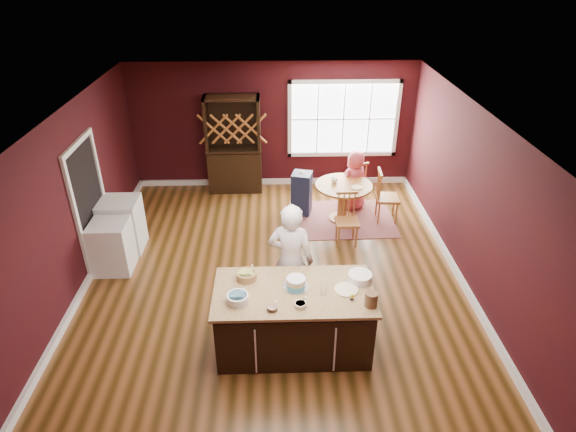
# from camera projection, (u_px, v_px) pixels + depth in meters

# --- Properties ---
(room_shell) EXTENTS (7.00, 7.00, 7.00)m
(room_shell) POSITION_uv_depth(u_px,v_px,m) (273.00, 202.00, 7.20)
(room_shell) COLOR brown
(room_shell) RESTS_ON ground
(window) EXTENTS (2.36, 0.10, 1.66)m
(window) POSITION_uv_depth(u_px,v_px,m) (343.00, 119.00, 10.18)
(window) COLOR white
(window) RESTS_ON room_shell
(doorway) EXTENTS (0.08, 1.26, 2.13)m
(doorway) POSITION_uv_depth(u_px,v_px,m) (91.00, 206.00, 7.80)
(doorway) COLOR white
(doorway) RESTS_ON room_shell
(kitchen_island) EXTENTS (2.03, 1.06, 0.92)m
(kitchen_island) POSITION_uv_depth(u_px,v_px,m) (294.00, 320.00, 6.28)
(kitchen_island) COLOR black
(kitchen_island) RESTS_ON ground
(dining_table) EXTENTS (1.09, 1.09, 0.75)m
(dining_table) POSITION_uv_depth(u_px,v_px,m) (343.00, 195.00, 9.22)
(dining_table) COLOR brown
(dining_table) RESTS_ON ground
(baker) EXTENTS (0.72, 0.55, 1.77)m
(baker) POSITION_uv_depth(u_px,v_px,m) (291.00, 261.00, 6.68)
(baker) COLOR silver
(baker) RESTS_ON ground
(layer_cake) EXTENTS (0.34, 0.34, 0.14)m
(layer_cake) POSITION_uv_depth(u_px,v_px,m) (296.00, 283.00, 6.08)
(layer_cake) COLOR white
(layer_cake) RESTS_ON kitchen_island
(bowl_blue) EXTENTS (0.27, 0.27, 0.10)m
(bowl_blue) POSITION_uv_depth(u_px,v_px,m) (238.00, 298.00, 5.83)
(bowl_blue) COLOR white
(bowl_blue) RESTS_ON kitchen_island
(bowl_yellow) EXTENTS (0.26, 0.26, 0.10)m
(bowl_yellow) POSITION_uv_depth(u_px,v_px,m) (247.00, 276.00, 6.24)
(bowl_yellow) COLOR #A07A46
(bowl_yellow) RESTS_ON kitchen_island
(bowl_pink) EXTENTS (0.13, 0.13, 0.05)m
(bowl_pink) POSITION_uv_depth(u_px,v_px,m) (272.00, 309.00, 5.71)
(bowl_pink) COLOR white
(bowl_pink) RESTS_ON kitchen_island
(bowl_olive) EXTENTS (0.15, 0.15, 0.06)m
(bowl_olive) POSITION_uv_depth(u_px,v_px,m) (300.00, 305.00, 5.76)
(bowl_olive) COLOR beige
(bowl_olive) RESTS_ON kitchen_island
(drinking_glass) EXTENTS (0.08, 0.08, 0.16)m
(drinking_glass) POSITION_uv_depth(u_px,v_px,m) (324.00, 289.00, 5.95)
(drinking_glass) COLOR silver
(drinking_glass) RESTS_ON kitchen_island
(dinner_plate) EXTENTS (0.30, 0.30, 0.02)m
(dinner_plate) POSITION_uv_depth(u_px,v_px,m) (346.00, 290.00, 6.05)
(dinner_plate) COLOR white
(dinner_plate) RESTS_ON kitchen_island
(white_tub) EXTENTS (0.31, 0.31, 0.11)m
(white_tub) POSITION_uv_depth(u_px,v_px,m) (360.00, 277.00, 6.20)
(white_tub) COLOR white
(white_tub) RESTS_ON kitchen_island
(stoneware_crock) EXTENTS (0.16, 0.16, 0.19)m
(stoneware_crock) POSITION_uv_depth(u_px,v_px,m) (371.00, 299.00, 5.75)
(stoneware_crock) COLOR brown
(stoneware_crock) RESTS_ON kitchen_island
(toy_figurine) EXTENTS (0.05, 0.05, 0.09)m
(toy_figurine) POSITION_uv_depth(u_px,v_px,m) (352.00, 297.00, 5.87)
(toy_figurine) COLOR yellow
(toy_figurine) RESTS_ON kitchen_island
(rug) EXTENTS (2.02, 1.58, 0.01)m
(rug) POSITION_uv_depth(u_px,v_px,m) (342.00, 219.00, 9.48)
(rug) COLOR brown
(rug) RESTS_ON ground
(chair_east) EXTENTS (0.45, 0.46, 1.05)m
(chair_east) POSITION_uv_depth(u_px,v_px,m) (388.00, 196.00, 9.21)
(chair_east) COLOR brown
(chair_east) RESTS_ON ground
(chair_south) EXTENTS (0.41, 0.39, 0.97)m
(chair_south) POSITION_uv_depth(u_px,v_px,m) (347.00, 220.00, 8.49)
(chair_south) COLOR brown
(chair_south) RESTS_ON ground
(chair_north) EXTENTS (0.51, 0.50, 0.93)m
(chair_north) POSITION_uv_depth(u_px,v_px,m) (355.00, 181.00, 9.91)
(chair_north) COLOR brown
(chair_north) RESTS_ON ground
(seated_woman) EXTENTS (0.72, 0.66, 1.23)m
(seated_woman) POSITION_uv_depth(u_px,v_px,m) (355.00, 180.00, 9.59)
(seated_woman) COLOR #BD3F4C
(seated_woman) RESTS_ON ground
(high_chair) EXTENTS (0.45, 0.45, 0.91)m
(high_chair) POSITION_uv_depth(u_px,v_px,m) (302.00, 193.00, 9.49)
(high_chair) COLOR #1C1F46
(high_chair) RESTS_ON ground
(toddler) EXTENTS (0.18, 0.14, 0.26)m
(toddler) POSITION_uv_depth(u_px,v_px,m) (303.00, 175.00, 9.37)
(toddler) COLOR #8CA5BF
(toddler) RESTS_ON high_chair
(table_plate) EXTENTS (0.21, 0.21, 0.02)m
(table_plate) POSITION_uv_depth(u_px,v_px,m) (357.00, 187.00, 9.00)
(table_plate) COLOR beige
(table_plate) RESTS_ON dining_table
(table_cup) EXTENTS (0.12, 0.12, 0.09)m
(table_cup) POSITION_uv_depth(u_px,v_px,m) (334.00, 180.00, 9.17)
(table_cup) COLOR white
(table_cup) RESTS_ON dining_table
(hutch) EXTENTS (1.13, 0.47, 2.08)m
(hutch) POSITION_uv_depth(u_px,v_px,m) (234.00, 145.00, 10.13)
(hutch) COLOR black
(hutch) RESTS_ON ground
(washer) EXTENTS (0.60, 0.58, 0.87)m
(washer) POSITION_uv_depth(u_px,v_px,m) (112.00, 247.00, 7.82)
(washer) COLOR white
(washer) RESTS_ON ground
(dryer) EXTENTS (0.65, 0.63, 0.94)m
(dryer) POSITION_uv_depth(u_px,v_px,m) (122.00, 225.00, 8.36)
(dryer) COLOR silver
(dryer) RESTS_ON ground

